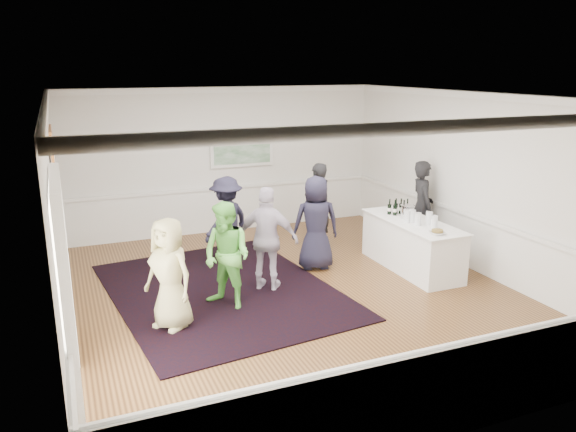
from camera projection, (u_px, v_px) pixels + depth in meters
name	position (u px, v px, depth m)	size (l,w,h in m)	color
floor	(295.00, 294.00, 9.24)	(8.00, 8.00, 0.00)	brown
ceiling	(295.00, 95.00, 8.41)	(7.00, 8.00, 0.02)	white
wall_left	(55.00, 222.00, 7.54)	(0.02, 8.00, 3.20)	white
wall_right	(473.00, 182.00, 10.11)	(0.02, 8.00, 3.20)	white
wall_back	(224.00, 161.00, 12.39)	(7.00, 0.02, 3.20)	white
wall_front	(462.00, 290.00, 5.25)	(7.00, 0.02, 3.20)	white
wainscoting	(295.00, 265.00, 9.11)	(7.00, 8.00, 1.00)	white
mirror	(57.00, 188.00, 8.66)	(0.05, 1.25, 1.85)	#DC8540
doorway	(65.00, 283.00, 5.91)	(0.10, 1.78, 2.56)	white
landscape_painting	(242.00, 152.00, 12.44)	(1.44, 0.06, 0.66)	white
area_rug	(222.00, 290.00, 9.34)	(3.38, 4.44, 0.02)	black
serving_table	(412.00, 245.00, 10.27)	(0.86, 2.25, 0.91)	white
bartender	(422.00, 207.00, 11.13)	(0.67, 0.44, 1.84)	black
guest_tan	(169.00, 274.00, 7.85)	(0.79, 0.52, 1.62)	tan
guest_green	(227.00, 256.00, 8.54)	(0.81, 0.63, 1.66)	#70D655
guest_lilac	(268.00, 239.00, 9.21)	(1.03, 0.43, 1.75)	#BFB2C7
guest_dark_a	(227.00, 220.00, 10.50)	(1.07, 0.62, 1.66)	#1D1B2E
guest_dark_b	(317.00, 206.00, 11.39)	(0.64, 0.42, 1.76)	black
guest_navy	(316.00, 223.00, 10.19)	(0.85, 0.55, 1.73)	#1D1B2E
wine_bottles	(399.00, 206.00, 10.56)	(0.40, 0.25, 0.31)	black
juice_pitchers	(420.00, 218.00, 9.90)	(0.41, 0.61, 0.24)	#83C245
ice_bucket	(407.00, 212.00, 10.32)	(0.26, 0.26, 0.24)	silver
nut_bowl	(437.00, 232.00, 9.34)	(0.25, 0.25, 0.08)	white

